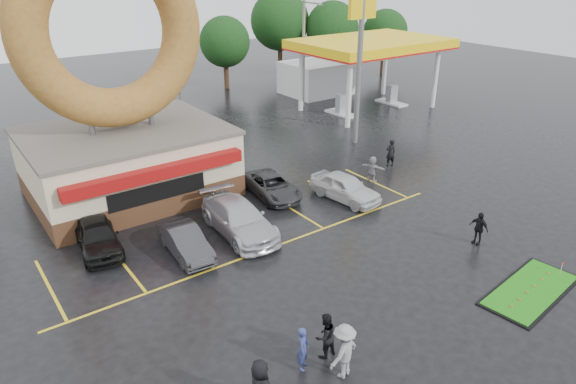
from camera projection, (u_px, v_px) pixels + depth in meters
ground at (320, 282)px, 20.81m from camera, size 120.00×120.00×0.00m
donut_shop at (122, 115)px, 26.90m from camera, size 10.20×8.70×13.50m
gas_station at (346, 61)px, 45.38m from camera, size 12.30×13.65×5.90m
shell_sign at (361, 35)px, 33.53m from camera, size 2.20×0.36×10.60m
streetlight_mid at (179, 69)px, 36.36m from camera, size 0.40×2.21×9.00m
streetlight_right at (304, 51)px, 43.51m from camera, size 0.40×2.21×9.00m
tree_far_a at (332, 28)px, 54.64m from camera, size 5.60×5.60×8.00m
tree_far_b at (385, 32)px, 56.64m from camera, size 4.90×4.90×7.00m
tree_far_c at (280, 21)px, 55.17m from camera, size 6.30×6.30×9.00m
tree_far_d at (225, 42)px, 49.97m from camera, size 4.90×4.90×7.00m
car_black at (97, 236)px, 22.82m from camera, size 2.24×4.40×1.43m
car_dgrey at (185, 242)px, 22.53m from camera, size 1.56×3.89×1.26m
car_silver at (239, 219)px, 24.23m from camera, size 2.52×5.42×1.53m
car_grey at (272, 186)px, 28.11m from camera, size 2.49×4.50×1.19m
car_white at (345, 187)px, 27.66m from camera, size 2.19×4.36×1.42m
person_blue at (303, 348)px, 16.16m from camera, size 0.67×0.64×1.55m
person_blackjkt at (325, 336)px, 16.64m from camera, size 0.80×0.63×1.63m
person_hoodie at (344, 351)px, 15.79m from camera, size 1.35×0.96×1.90m
person_cameraman at (479, 228)px, 23.33m from camera, size 0.44×0.94×1.57m
person_walker_near at (372, 169)px, 29.91m from camera, size 0.96×1.50×1.54m
person_walker_far at (391, 153)px, 32.08m from camera, size 0.74×0.60×1.76m
putting_green at (531, 290)px, 20.23m from camera, size 5.03×2.62×0.60m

